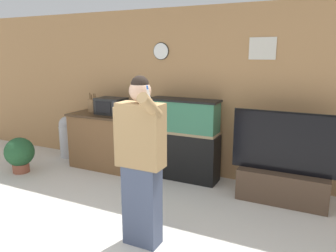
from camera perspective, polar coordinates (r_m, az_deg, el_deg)
The scene contains 9 objects.
wall_back_paneled at distance 5.11m, azimuth 6.09°, elevation 5.62°, with size 10.00×0.08×2.60m.
counter_island at distance 5.64m, azimuth -10.40°, elevation -2.54°, with size 1.28×0.63×0.92m.
microwave at distance 5.51m, azimuth -9.87°, elevation 3.47°, with size 0.48×0.34×0.27m.
knife_block at distance 5.77m, azimuth -13.08°, elevation 3.53°, with size 0.12×0.10×0.33m.
aquarium_on_stand at distance 5.01m, azimuth 2.68°, elevation -2.35°, with size 1.10×0.36×1.25m.
tv_on_stand at distance 4.56m, azimuth 19.37°, elevation -8.28°, with size 1.36×0.40×1.20m.
person_standing at distance 3.23m, azimuth -4.84°, elevation -5.95°, with size 0.54×0.41×1.72m.
potted_plant at distance 5.86m, azimuth -24.43°, elevation -4.35°, with size 0.47×0.47×0.58m.
trash_bin at distance 6.41m, azimuth -17.11°, elevation -1.68°, with size 0.30×0.30×0.77m.
Camera 1 is at (1.74, -1.85, 1.92)m, focal length 35.00 mm.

